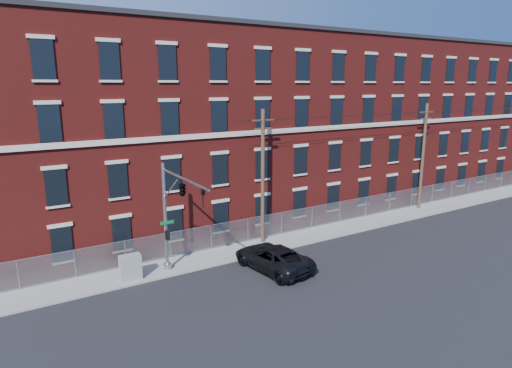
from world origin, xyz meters
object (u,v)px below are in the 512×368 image
object	(u,v)px
utility_pole_near	(263,175)
utility_cabinet	(130,267)
traffic_signal_mast	(178,198)
pickup_truck	(273,258)

from	to	relation	value
utility_pole_near	utility_cabinet	distance (m)	11.45
traffic_signal_mast	pickup_truck	size ratio (longest dim) A/B	1.20
pickup_truck	utility_cabinet	bearing A→B (deg)	-27.28
utility_cabinet	traffic_signal_mast	bearing A→B (deg)	-37.51
traffic_signal_mast	pickup_truck	world-z (taller)	traffic_signal_mast
utility_pole_near	utility_cabinet	world-z (taller)	utility_pole_near
pickup_truck	utility_pole_near	bearing A→B (deg)	-122.10
utility_cabinet	utility_pole_near	bearing A→B (deg)	9.40
traffic_signal_mast	pickup_truck	bearing A→B (deg)	-9.83
pickup_truck	utility_cabinet	world-z (taller)	utility_cabinet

